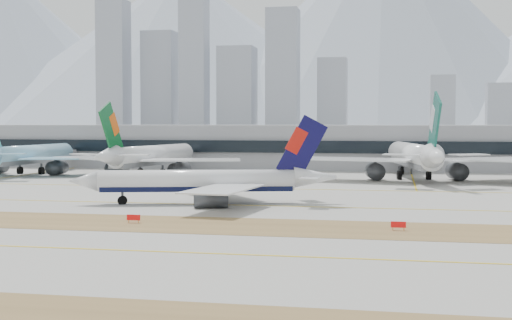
% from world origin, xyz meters
% --- Properties ---
extents(ground, '(3000.00, 3000.00, 0.00)m').
position_xyz_m(ground, '(0.00, 0.00, 0.00)').
color(ground, '#A09C95').
rests_on(ground, ground).
extents(apron_markings, '(360.00, 122.22, 0.06)m').
position_xyz_m(apron_markings, '(0.00, -53.95, 0.02)').
color(apron_markings, brown).
rests_on(apron_markings, ground).
extents(taxiing_airliner, '(51.63, 44.09, 17.60)m').
position_xyz_m(taxiing_airliner, '(-8.76, -3.59, 4.25)').
color(taxiing_airliner, white).
rests_on(taxiing_airliner, ground).
extents(widebody_korean, '(59.66, 58.22, 21.26)m').
position_xyz_m(widebody_korean, '(-83.11, 62.97, 5.65)').
color(widebody_korean, '#8CC6E5').
rests_on(widebody_korean, ground).
extents(widebody_eva, '(60.15, 59.45, 21.69)m').
position_xyz_m(widebody_eva, '(-43.54, 61.33, 5.76)').
color(widebody_eva, white).
rests_on(widebody_eva, ground).
extents(widebody_cathay, '(65.72, 65.06, 23.76)m').
position_xyz_m(widebody_cathay, '(32.71, 63.69, 6.32)').
color(widebody_cathay, white).
rests_on(widebody_cathay, ground).
extents(terminal, '(280.00, 43.10, 15.00)m').
position_xyz_m(terminal, '(0.00, 114.84, 7.50)').
color(terminal, gray).
rests_on(terminal, ground).
extents(hold_sign_left, '(2.20, 0.15, 1.35)m').
position_xyz_m(hold_sign_left, '(-13.09, -32.00, 0.88)').
color(hold_sign_left, red).
rests_on(hold_sign_left, ground).
extents(hold_sign_right, '(2.20, 0.15, 1.35)m').
position_xyz_m(hold_sign_right, '(27.88, -32.00, 0.88)').
color(hold_sign_right, red).
rests_on(hold_sign_right, ground).
extents(gse_b, '(3.55, 2.00, 2.60)m').
position_xyz_m(gse_b, '(-12.36, 34.89, 1.05)').
color(gse_b, '#DEA70B').
rests_on(gse_b, ground).
extents(city_skyline, '(342.00, 49.80, 140.00)m').
position_xyz_m(city_skyline, '(-106.76, 453.42, 49.80)').
color(city_skyline, '#8F95A2').
rests_on(city_skyline, ground).
extents(mountain_ridge, '(2830.00, 1120.00, 470.00)m').
position_xyz_m(mountain_ridge, '(33.00, 1404.14, 181.85)').
color(mountain_ridge, '#9EA8B7').
rests_on(mountain_ridge, ground).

